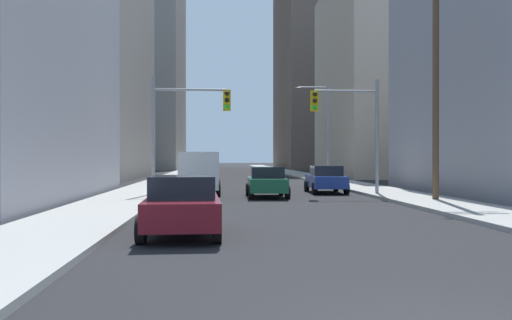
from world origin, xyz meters
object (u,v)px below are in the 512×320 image
(sedan_blue, at_px, (326,179))
(traffic_signal_near_right, at_px, (348,118))
(sedan_green, at_px, (267,182))
(sedan_maroon, at_px, (183,205))
(cargo_van_white, at_px, (200,170))
(traffic_signal_near_left, at_px, (187,116))

(sedan_blue, distance_m, traffic_signal_near_right, 4.19)
(sedan_green, distance_m, traffic_signal_near_right, 5.41)
(sedan_maroon, height_order, sedan_blue, same)
(cargo_van_white, relative_size, sedan_maroon, 1.23)
(sedan_maroon, xyz_separation_m, traffic_signal_near_right, (7.60, 14.00, 3.26))
(sedan_maroon, bearing_deg, traffic_signal_near_right, 61.49)
(sedan_blue, height_order, traffic_signal_near_left, traffic_signal_near_left)
(sedan_green, distance_m, sedan_blue, 4.81)
(sedan_green, height_order, sedan_blue, same)
(traffic_signal_near_right, bearing_deg, sedan_maroon, -118.51)
(sedan_maroon, distance_m, traffic_signal_near_left, 14.39)
(sedan_green, bearing_deg, traffic_signal_near_right, 8.69)
(cargo_van_white, xyz_separation_m, traffic_signal_near_right, (7.65, -1.66, 2.74))
(sedan_green, height_order, traffic_signal_near_left, traffic_signal_near_left)
(sedan_blue, height_order, traffic_signal_near_right, traffic_signal_near_right)
(sedan_maroon, distance_m, sedan_green, 13.75)
(sedan_green, bearing_deg, traffic_signal_near_left, 170.65)
(sedan_maroon, relative_size, traffic_signal_near_right, 0.71)
(sedan_blue, relative_size, traffic_signal_near_right, 0.71)
(sedan_blue, bearing_deg, sedan_maroon, -112.73)
(cargo_van_white, xyz_separation_m, sedan_green, (3.37, -2.32, -0.52))
(traffic_signal_near_right, bearing_deg, traffic_signal_near_left, 180.00)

